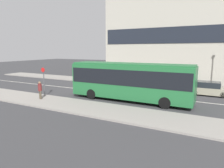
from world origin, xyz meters
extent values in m
plane|color=#3A3A3D|center=(0.00, 0.00, 0.00)|extent=(120.00, 120.00, 0.00)
cube|color=gray|center=(0.00, -6.25, 0.07)|extent=(44.00, 3.50, 0.13)
cube|color=gray|center=(0.00, 6.25, 0.07)|extent=(44.00, 3.50, 0.13)
cube|color=silver|center=(0.00, 0.00, 0.00)|extent=(41.80, 0.16, 0.01)
cube|color=#1E232D|center=(6.64, 9.47, 6.60)|extent=(18.82, 0.08, 2.20)
cube|color=#236B38|center=(5.95, -2.36, 1.80)|extent=(11.13, 2.49, 2.98)
cube|color=black|center=(5.95, -2.36, 2.25)|extent=(10.91, 2.52, 1.37)
cube|color=#236B38|center=(5.95, -2.36, 3.37)|extent=(10.96, 2.29, 0.14)
cube|color=black|center=(0.36, -2.36, 2.07)|extent=(0.05, 2.19, 1.79)
cube|color=yellow|center=(0.36, -2.36, 3.09)|extent=(0.04, 1.74, 0.32)
cylinder|color=black|center=(2.50, -3.49, 0.48)|extent=(0.96, 0.28, 0.96)
cylinder|color=black|center=(2.50, -1.22, 0.48)|extent=(0.96, 0.28, 0.96)
cylinder|color=black|center=(9.40, -3.49, 0.48)|extent=(0.96, 0.28, 0.96)
cylinder|color=black|center=(9.40, -1.22, 0.48)|extent=(0.96, 0.28, 0.96)
cube|color=#A39E84|center=(12.37, 3.40, 0.49)|extent=(4.12, 1.72, 0.68)
cube|color=#21262B|center=(12.25, 3.40, 1.12)|extent=(2.26, 1.51, 0.58)
cylinder|color=black|center=(13.65, 2.63, 0.30)|extent=(0.60, 0.18, 0.60)
cylinder|color=black|center=(13.65, 4.17, 0.30)|extent=(0.60, 0.18, 0.60)
cylinder|color=black|center=(11.09, 2.63, 0.30)|extent=(0.60, 0.18, 0.60)
cylinder|color=black|center=(11.09, 4.17, 0.30)|extent=(0.60, 0.18, 0.60)
cylinder|color=#4C4233|center=(-1.56, -6.02, 0.51)|extent=(0.15, 0.15, 0.76)
cylinder|color=#4C4233|center=(-1.38, -6.10, 0.51)|extent=(0.15, 0.15, 0.76)
cylinder|color=maroon|center=(-1.47, -6.06, 1.22)|extent=(0.34, 0.34, 0.66)
sphere|color=#936B4C|center=(-1.47, -6.06, 1.65)|extent=(0.21, 0.21, 0.21)
cylinder|color=#4C4C51|center=(-2.05, -4.96, 1.56)|extent=(0.09, 0.09, 2.85)
cylinder|color=red|center=(-2.05, -5.02, 2.71)|extent=(0.44, 0.03, 0.44)
camera|label=1|loc=(12.71, -19.03, 4.64)|focal=32.00mm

